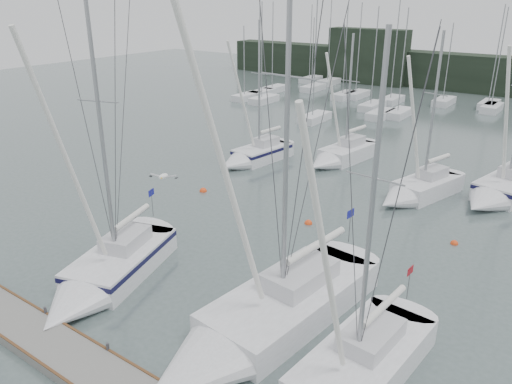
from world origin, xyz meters
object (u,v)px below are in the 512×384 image
(sailboat_mid_a, at_px, (252,156))
(sailboat_mid_c, at_px, (415,192))
(sailboat_mid_d, at_px, (500,192))
(sailboat_near_center, at_px, (250,330))
(buoy_c, at_px, (203,191))
(buoy_b, at_px, (454,244))
(sailboat_mid_b, at_px, (338,157))
(buoy_a, at_px, (308,224))
(sailboat_near_left, at_px, (102,277))

(sailboat_mid_a, relative_size, sailboat_mid_c, 1.02)
(sailboat_mid_a, height_order, sailboat_mid_c, sailboat_mid_a)
(sailboat_mid_c, height_order, sailboat_mid_d, sailboat_mid_d)
(sailboat_near_center, xyz_separation_m, buoy_c, (-12.26, 11.25, -0.61))
(sailboat_near_center, distance_m, sailboat_mid_a, 22.47)
(sailboat_mid_a, bearing_deg, sailboat_mid_c, 7.95)
(buoy_b, bearing_deg, sailboat_mid_a, 164.35)
(sailboat_mid_b, distance_m, sailboat_mid_d, 12.38)
(sailboat_mid_c, bearing_deg, sailboat_mid_a, -163.48)
(sailboat_mid_a, bearing_deg, sailboat_near_center, -46.75)
(buoy_a, bearing_deg, buoy_c, 177.97)
(sailboat_mid_c, xyz_separation_m, sailboat_mid_d, (4.67, 3.12, 0.06))
(sailboat_mid_b, bearing_deg, sailboat_mid_a, -135.85)
(sailboat_near_left, xyz_separation_m, buoy_c, (-4.35, 12.08, -0.60))
(sailboat_near_center, bearing_deg, sailboat_mid_b, 114.83)
(buoy_a, bearing_deg, buoy_b, 17.06)
(sailboat_mid_d, distance_m, buoy_a, 13.56)
(sailboat_near_left, bearing_deg, buoy_b, 32.67)
(sailboat_near_left, bearing_deg, buoy_c, 93.09)
(sailboat_near_center, height_order, buoy_c, sailboat_near_center)
(sailboat_mid_c, relative_size, buoy_b, 27.31)
(sailboat_near_left, xyz_separation_m, sailboat_mid_a, (-5.21, 19.07, -0.01))
(sailboat_mid_a, height_order, buoy_c, sailboat_mid_a)
(sailboat_near_left, height_order, sailboat_mid_b, sailboat_near_left)
(sailboat_near_left, bearing_deg, sailboat_near_center, -10.72)
(sailboat_near_center, bearing_deg, buoy_a, 114.71)
(sailboat_near_center, bearing_deg, buoy_b, 78.69)
(sailboat_mid_b, bearing_deg, buoy_c, -104.92)
(sailboat_mid_b, xyz_separation_m, buoy_b, (11.70, -8.93, -0.56))
(sailboat_near_center, distance_m, buoy_c, 16.65)
(sailboat_near_center, relative_size, sailboat_mid_b, 1.60)
(sailboat_mid_a, bearing_deg, buoy_c, -75.44)
(sailboat_mid_a, xyz_separation_m, buoy_c, (0.86, -6.99, -0.59))
(buoy_c, bearing_deg, sailboat_mid_a, 97.04)
(sailboat_mid_d, bearing_deg, buoy_a, -116.30)
(sailboat_mid_d, xyz_separation_m, buoy_c, (-17.19, -10.21, -0.63))
(sailboat_near_center, bearing_deg, sailboat_mid_a, 132.13)
(sailboat_near_left, relative_size, buoy_b, 34.34)
(sailboat_mid_b, xyz_separation_m, buoy_a, (3.81, -11.35, -0.56))
(sailboat_mid_c, height_order, buoy_b, sailboat_mid_c)
(sailboat_mid_c, distance_m, sailboat_mid_d, 5.62)
(sailboat_near_left, xyz_separation_m, sailboat_mid_d, (12.84, 22.29, 0.03))
(sailboat_mid_a, distance_m, sailboat_mid_d, 18.33)
(sailboat_near_left, distance_m, sailboat_mid_b, 23.13)
(sailboat_near_center, height_order, sailboat_mid_b, sailboat_near_center)
(sailboat_near_center, xyz_separation_m, sailboat_mid_a, (-13.12, 18.24, -0.02))
(sailboat_near_left, height_order, sailboat_near_center, sailboat_near_center)
(sailboat_mid_c, bearing_deg, sailboat_near_left, -96.98)
(sailboat_mid_c, xyz_separation_m, buoy_c, (-12.52, -7.09, -0.57))
(sailboat_mid_b, height_order, buoy_c, sailboat_mid_b)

